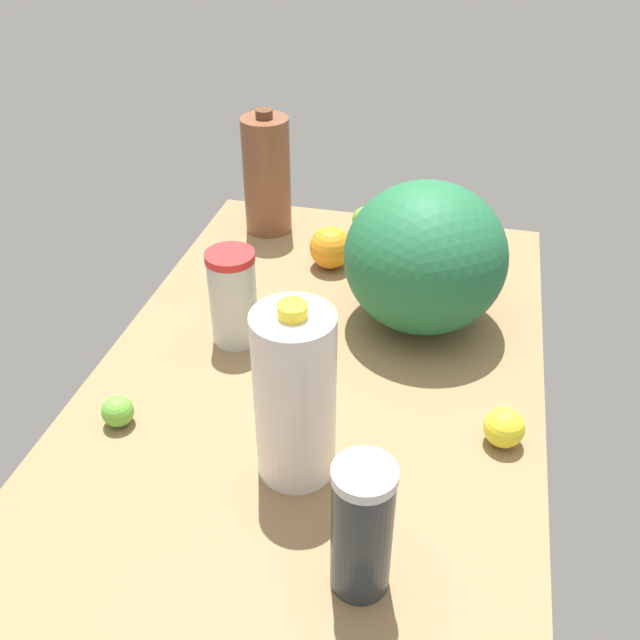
{
  "coord_description": "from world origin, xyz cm",
  "views": [
    {
      "loc": [
        94.32,
        22.27,
        80.99
      ],
      "look_at": [
        0.0,
        0.0,
        13.0
      ],
      "focal_mm": 40.0,
      "sensor_mm": 36.0,
      "label": 1
    }
  ],
  "objects_px": {
    "chocolate_milk_jug": "(267,175)",
    "milk_jug": "(295,396)",
    "watermelon": "(425,258)",
    "lime_near_front": "(118,411)",
    "lime_far_back": "(364,219)",
    "tumbler_cup": "(233,297)",
    "shaker_bottle": "(362,529)",
    "lemon_by_jug": "(504,428)",
    "orange_beside_bowl": "(331,248)"
  },
  "relations": [
    {
      "from": "chocolate_milk_jug",
      "to": "milk_jug",
      "type": "bearing_deg",
      "value": 19.71
    },
    {
      "from": "watermelon",
      "to": "lime_near_front",
      "type": "relative_size",
      "value": 5.82
    },
    {
      "from": "milk_jug",
      "to": "watermelon",
      "type": "bearing_deg",
      "value": 162.5
    },
    {
      "from": "chocolate_milk_jug",
      "to": "lime_far_back",
      "type": "xyz_separation_m",
      "value": [
        -0.04,
        0.22,
        -0.1
      ]
    },
    {
      "from": "watermelon",
      "to": "tumbler_cup",
      "type": "xyz_separation_m",
      "value": [
        0.14,
        -0.32,
        -0.05
      ]
    },
    {
      "from": "milk_jug",
      "to": "tumbler_cup",
      "type": "relative_size",
      "value": 1.6
    },
    {
      "from": "shaker_bottle",
      "to": "tumbler_cup",
      "type": "xyz_separation_m",
      "value": [
        -0.45,
        -0.31,
        -0.01
      ]
    },
    {
      "from": "milk_jug",
      "to": "lemon_by_jug",
      "type": "xyz_separation_m",
      "value": [
        -0.12,
        0.29,
        -0.1
      ]
    },
    {
      "from": "shaker_bottle",
      "to": "lime_near_front",
      "type": "height_order",
      "value": "shaker_bottle"
    },
    {
      "from": "chocolate_milk_jug",
      "to": "lime_far_back",
      "type": "bearing_deg",
      "value": 101.35
    },
    {
      "from": "lime_far_back",
      "to": "chocolate_milk_jug",
      "type": "bearing_deg",
      "value": -78.65
    },
    {
      "from": "shaker_bottle",
      "to": "chocolate_milk_jug",
      "type": "bearing_deg",
      "value": -156.62
    },
    {
      "from": "tumbler_cup",
      "to": "shaker_bottle",
      "type": "bearing_deg",
      "value": 35.01
    },
    {
      "from": "lime_far_back",
      "to": "lime_near_front",
      "type": "distance_m",
      "value": 0.77
    },
    {
      "from": "watermelon",
      "to": "lime_far_back",
      "type": "xyz_separation_m",
      "value": [
        -0.34,
        -0.17,
        -0.11
      ]
    },
    {
      "from": "shaker_bottle",
      "to": "lemon_by_jug",
      "type": "xyz_separation_m",
      "value": [
        -0.29,
        0.17,
        -0.07
      ]
    },
    {
      "from": "milk_jug",
      "to": "shaker_bottle",
      "type": "xyz_separation_m",
      "value": [
        0.17,
        0.13,
        -0.04
      ]
    },
    {
      "from": "tumbler_cup",
      "to": "lime_near_front",
      "type": "bearing_deg",
      "value": -22.52
    },
    {
      "from": "shaker_bottle",
      "to": "tumbler_cup",
      "type": "relative_size",
      "value": 1.1
    },
    {
      "from": "lemon_by_jug",
      "to": "chocolate_milk_jug",
      "type": "bearing_deg",
      "value": -137.24
    },
    {
      "from": "lime_near_front",
      "to": "lemon_by_jug",
      "type": "distance_m",
      "value": 0.6
    },
    {
      "from": "chocolate_milk_jug",
      "to": "lemon_by_jug",
      "type": "bearing_deg",
      "value": 42.76
    },
    {
      "from": "lime_near_front",
      "to": "lemon_by_jug",
      "type": "height_order",
      "value": "lemon_by_jug"
    },
    {
      "from": "watermelon",
      "to": "lemon_by_jug",
      "type": "xyz_separation_m",
      "value": [
        0.3,
        0.16,
        -0.11
      ]
    },
    {
      "from": "milk_jug",
      "to": "lime_far_back",
      "type": "distance_m",
      "value": 0.76
    },
    {
      "from": "shaker_bottle",
      "to": "lemon_by_jug",
      "type": "distance_m",
      "value": 0.34
    },
    {
      "from": "watermelon",
      "to": "tumbler_cup",
      "type": "relative_size",
      "value": 1.63
    },
    {
      "from": "orange_beside_bowl",
      "to": "lime_near_front",
      "type": "bearing_deg",
      "value": -21.6
    },
    {
      "from": "watermelon",
      "to": "chocolate_milk_jug",
      "type": "relative_size",
      "value": 1.05
    },
    {
      "from": "milk_jug",
      "to": "watermelon",
      "type": "relative_size",
      "value": 0.98
    },
    {
      "from": "orange_beside_bowl",
      "to": "lemon_by_jug",
      "type": "bearing_deg",
      "value": 39.08
    },
    {
      "from": "shaker_bottle",
      "to": "lemon_by_jug",
      "type": "bearing_deg",
      "value": 149.92
    },
    {
      "from": "chocolate_milk_jug",
      "to": "shaker_bottle",
      "type": "bearing_deg",
      "value": 23.38
    },
    {
      "from": "lime_near_front",
      "to": "chocolate_milk_jug",
      "type": "bearing_deg",
      "value": 176.6
    },
    {
      "from": "orange_beside_bowl",
      "to": "shaker_bottle",
      "type": "bearing_deg",
      "value": 15.29
    },
    {
      "from": "milk_jug",
      "to": "lime_far_back",
      "type": "xyz_separation_m",
      "value": [
        -0.75,
        -0.04,
        -0.11
      ]
    },
    {
      "from": "milk_jug",
      "to": "watermelon",
      "type": "xyz_separation_m",
      "value": [
        -0.42,
        0.13,
        0.0
      ]
    },
    {
      "from": "tumbler_cup",
      "to": "lime_far_back",
      "type": "xyz_separation_m",
      "value": [
        -0.47,
        0.15,
        -0.06
      ]
    },
    {
      "from": "watermelon",
      "to": "shaker_bottle",
      "type": "xyz_separation_m",
      "value": [
        0.59,
        -0.01,
        -0.04
      ]
    },
    {
      "from": "orange_beside_bowl",
      "to": "lemon_by_jug",
      "type": "distance_m",
      "value": 0.59
    },
    {
      "from": "milk_jug",
      "to": "shaker_bottle",
      "type": "distance_m",
      "value": 0.21
    },
    {
      "from": "tumbler_cup",
      "to": "lime_near_front",
      "type": "height_order",
      "value": "tumbler_cup"
    },
    {
      "from": "shaker_bottle",
      "to": "lime_near_front",
      "type": "bearing_deg",
      "value": -114.67
    },
    {
      "from": "orange_beside_bowl",
      "to": "tumbler_cup",
      "type": "bearing_deg",
      "value": -20.78
    },
    {
      "from": "chocolate_milk_jug",
      "to": "watermelon",
      "type": "bearing_deg",
      "value": 52.68
    },
    {
      "from": "watermelon",
      "to": "lime_near_front",
      "type": "distance_m",
      "value": 0.59
    },
    {
      "from": "chocolate_milk_jug",
      "to": "orange_beside_bowl",
      "type": "relative_size",
      "value": 3.14
    },
    {
      "from": "chocolate_milk_jug",
      "to": "orange_beside_bowl",
      "type": "distance_m",
      "value": 0.24
    },
    {
      "from": "watermelon",
      "to": "lime_far_back",
      "type": "relative_size",
      "value": 5.3
    },
    {
      "from": "lemon_by_jug",
      "to": "lime_near_front",
      "type": "bearing_deg",
      "value": -80.86
    }
  ]
}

